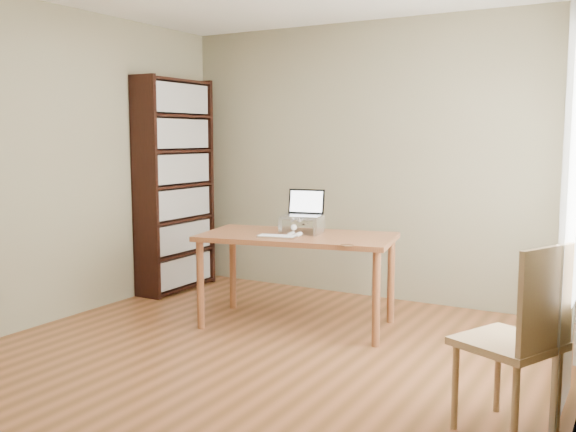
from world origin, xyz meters
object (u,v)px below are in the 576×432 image
at_px(keyboard, 277,236).
at_px(chair, 525,332).
at_px(bookshelf, 175,185).
at_px(desk, 297,245).
at_px(laptop, 305,210).
at_px(cat, 304,225).

distance_m(keyboard, chair, 2.21).
relative_size(bookshelf, keyboard, 6.55).
distance_m(desk, chair, 2.25).
relative_size(laptop, cat, 0.70).
distance_m(bookshelf, laptop, 1.71).
bearing_deg(desk, laptop, 78.88).
relative_size(laptop, keyboard, 1.06).
distance_m(bookshelf, chair, 3.99).
distance_m(laptop, cat, 0.12).
bearing_deg(cat, desk, -101.21).
distance_m(bookshelf, cat, 1.73).
bearing_deg(bookshelf, cat, -13.29).
xyz_separation_m(laptop, cat, (0.00, -0.02, -0.12)).
height_order(desk, cat, cat).
bearing_deg(desk, bookshelf, 152.00).
xyz_separation_m(keyboard, chair, (2.00, -0.92, -0.21)).
xyz_separation_m(bookshelf, desk, (1.66, -0.50, -0.39)).
bearing_deg(keyboard, laptop, 68.50).
xyz_separation_m(bookshelf, cat, (1.67, -0.39, -0.23)).
height_order(keyboard, chair, chair).
height_order(desk, keyboard, keyboard).
bearing_deg(desk, keyboard, -116.15).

